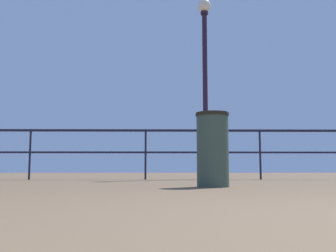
# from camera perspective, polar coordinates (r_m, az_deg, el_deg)

# --- Properties ---
(pier_railing) EXTENTS (22.81, 0.05, 1.10)m
(pier_railing) POSITION_cam_1_polar(r_m,az_deg,el_deg) (8.62, 5.14, -2.35)
(pier_railing) COLOR black
(pier_railing) RESTS_ON ground_plane
(lamppost_center) EXTENTS (0.31, 0.31, 4.35)m
(lamppost_center) POSITION_cam_1_polar(r_m,az_deg,el_deg) (9.18, 5.46, 7.48)
(lamppost_center) COLOR #28172C
(lamppost_center) RESTS_ON ground_plane
(trash_bin) EXTENTS (0.41, 0.41, 0.90)m
(trash_bin) POSITION_cam_1_polar(r_m,az_deg,el_deg) (4.76, 6.56, -3.43)
(trash_bin) COLOR #324538
(trash_bin) RESTS_ON ground_plane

